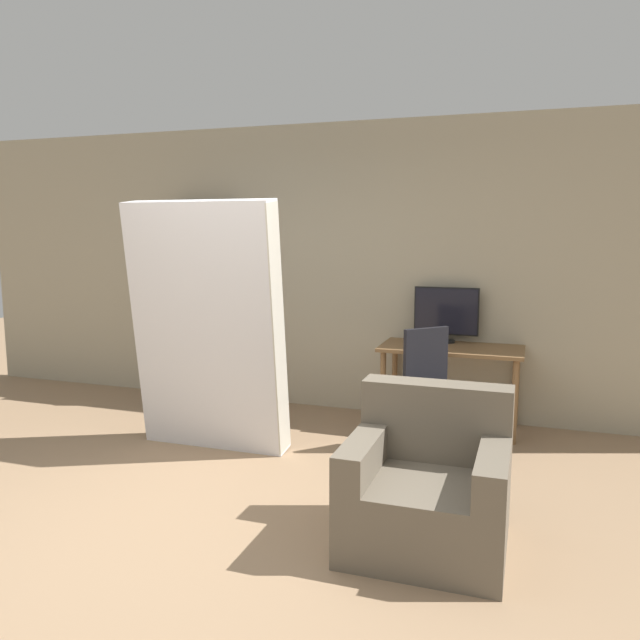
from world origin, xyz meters
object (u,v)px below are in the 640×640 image
(monitor, at_px, (446,313))
(bookshelf, at_px, (196,307))
(armchair, at_px, (428,487))
(mattress_near, at_px, (208,328))
(office_chair, at_px, (436,404))

(monitor, bearing_deg, bookshelf, -179.67)
(bookshelf, height_order, armchair, bookshelf)
(monitor, height_order, mattress_near, mattress_near)
(armchair, bearing_deg, office_chair, 96.70)
(monitor, bearing_deg, mattress_near, -141.10)
(monitor, relative_size, armchair, 0.67)
(bookshelf, distance_m, armchair, 3.58)
(armchair, bearing_deg, bookshelf, 140.52)
(bookshelf, relative_size, mattress_near, 1.00)
(office_chair, relative_size, armchair, 1.14)
(bookshelf, distance_m, mattress_near, 1.57)
(office_chair, height_order, bookshelf, bookshelf)
(monitor, bearing_deg, office_chair, -86.28)
(bookshelf, xyz_separation_m, mattress_near, (0.86, -1.31, 0.03))
(bookshelf, bearing_deg, mattress_near, -56.61)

